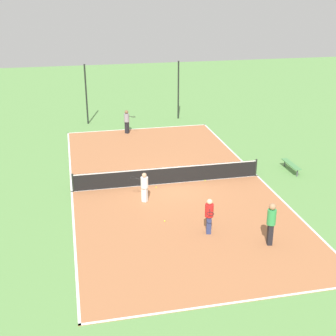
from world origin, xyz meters
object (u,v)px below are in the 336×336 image
Objects in this scene: tennis_ball_near_net at (165,221)px; fence_post_back_right at (178,90)px; tennis_ball_far_baseline at (156,187)px; tennis_ball_midcourt at (205,180)px; player_coach_red at (209,214)px; player_baseline_gray at (127,120)px; player_far_green at (271,221)px; player_near_white at (144,185)px; tennis_net at (168,175)px; fence_post_back_left at (86,95)px; bench at (291,165)px.

tennis_ball_near_net is 0.02× the size of fence_post_back_right.
tennis_ball_far_baseline and tennis_ball_midcourt have the same top height.
tennis_ball_far_baseline is at bearing -152.77° from player_coach_red.
fence_post_back_right is (1.51, 12.62, 2.19)m from tennis_ball_midcourt.
tennis_ball_near_net is (-0.12, -13.57, -0.93)m from player_baseline_gray.
player_far_green reaches higher than tennis_ball_far_baseline.
player_near_white reaches higher than tennis_ball_near_net.
player_far_green is 1.10× the size of player_baseline_gray.
player_far_green is at bearing -68.69° from tennis_net.
player_baseline_gray is at bearing -57.36° from player_near_white.
player_baseline_gray reaches higher than player_coach_red.
fence_post_back_left reaches higher than tennis_ball_far_baseline.
fence_post_back_right is at bearing 74.22° from tennis_net.
fence_post_back_right reaches higher than tennis_ball_far_baseline.
player_far_green is 0.41× the size of fence_post_back_left.
fence_post_back_left is (-3.53, 12.50, 1.73)m from tennis_net.
player_far_green is 1.15× the size of player_coach_red.
tennis_ball_midcourt is at bearing 94.18° from bench.
tennis_ball_midcourt is (-0.71, 6.88, -1.04)m from player_far_green.
player_coach_red is 5.74m from tennis_ball_midcourt.
bench is 27.43× the size of tennis_ball_far_baseline.
fence_post_back_left is (-4.10, 18.10, 1.31)m from player_coach_red.
tennis_ball_far_baseline is (0.21, -9.82, -0.93)m from player_baseline_gray.
player_baseline_gray reaches higher than bench.
bench is 27.43× the size of tennis_ball_midcourt.
tennis_ball_far_baseline is (-0.74, -0.45, -0.46)m from tennis_net.
player_near_white is 22.13× the size of tennis_ball_far_baseline.
player_baseline_gray is at bearing 95.76° from tennis_net.
player_far_green is at bearing 166.42° from player_near_white.
player_coach_red is (0.56, -5.60, 0.42)m from tennis_net.
bench is at bearing 5.06° from tennis_ball_far_baseline.
tennis_ball_far_baseline is 2.78m from tennis_ball_midcourt.
fence_post_back_left is at bearing 173.10° from player_baseline_gray.
player_far_green reaches higher than tennis_ball_near_net.
fence_post_back_right is (2.97, 18.10, 1.31)m from player_coach_red.
player_near_white reaches higher than tennis_net.
tennis_net is 5.43× the size of player_far_green.
player_far_green is at bearing -84.15° from tennis_ball_midcourt.
tennis_ball_far_baseline and tennis_ball_near_net have the same top height.
tennis_ball_near_net is 17.46m from fence_post_back_right.
bench is 1.24× the size of player_near_white.
tennis_ball_near_net is (-3.79, 2.80, -1.04)m from player_far_green.
bench is 16.39m from fence_post_back_left.
bench is 1.01× the size of player_far_green.
tennis_ball_midcourt is 0.02× the size of fence_post_back_right.
tennis_ball_far_baseline is at bearing -173.29° from tennis_ball_midcourt.
player_baseline_gray is 5.61m from fence_post_back_right.
player_baseline_gray is at bearing 23.24° from player_far_green.
tennis_ball_near_net is at bearing -46.98° from player_baseline_gray.
tennis_net is 6.26× the size of player_coach_red.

